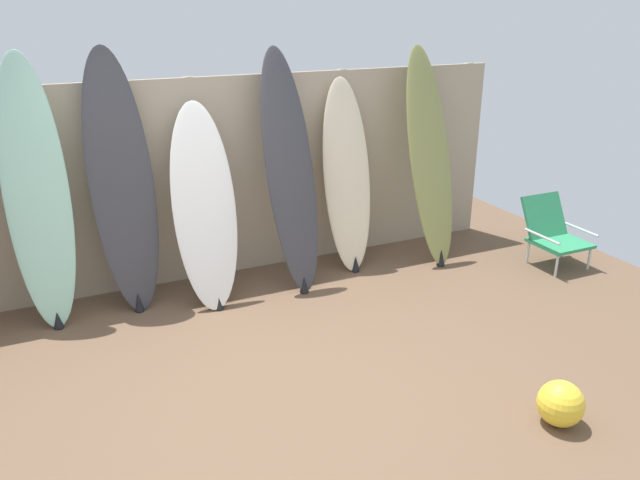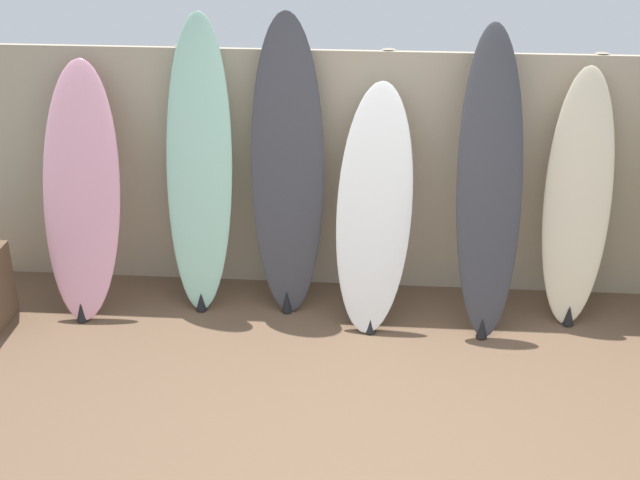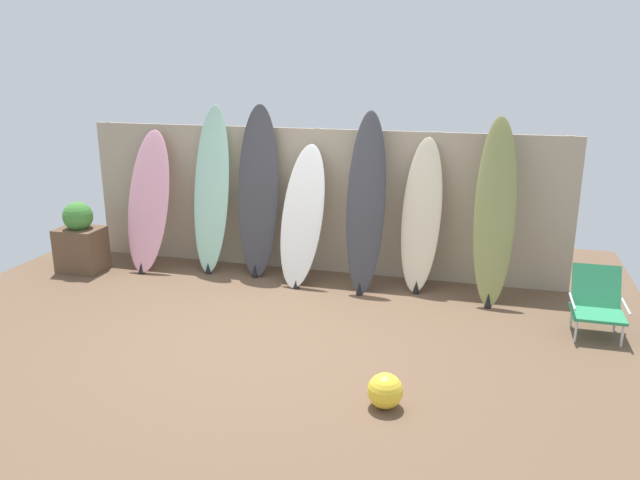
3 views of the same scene
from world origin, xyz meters
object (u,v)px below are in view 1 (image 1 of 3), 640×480
object	(u,v)px
surfboard_charcoal_2	(122,185)
beach_ball	(561,404)
surfboard_seafoam_1	(37,195)
surfboard_white_3	(204,207)
surfboard_charcoal_4	(290,172)
surfboard_cream_5	(347,177)
surfboard_olive_6	(430,158)
beach_chair	(553,231)

from	to	relation	value
surfboard_charcoal_2	beach_ball	size ratio (longest dim) A/B	7.47
surfboard_seafoam_1	surfboard_white_3	distance (m)	1.26
surfboard_charcoal_4	beach_ball	xyz separation A→B (m)	(0.68, -2.58, -0.88)
surfboard_cream_5	surfboard_olive_6	world-z (taller)	surfboard_olive_6
surfboard_white_3	surfboard_cream_5	distance (m)	1.40
surfboard_seafoam_1	beach_chair	bearing A→B (deg)	-10.30
surfboard_white_3	surfboard_olive_6	xyz separation A→B (m)	(2.20, -0.00, 0.19)
surfboard_seafoam_1	surfboard_cream_5	xyz separation A→B (m)	(2.62, -0.01, -0.16)
surfboard_charcoal_2	beach_ball	bearing A→B (deg)	-53.16
beach_ball	surfboard_charcoal_4	bearing A→B (deg)	104.67
surfboard_cream_5	surfboard_white_3	bearing A→B (deg)	-174.19
surfboard_olive_6	beach_ball	world-z (taller)	surfboard_olive_6
surfboard_white_3	beach_chair	bearing A→B (deg)	-11.55
surfboard_olive_6	beach_chair	xyz separation A→B (m)	(1.02, -0.65, -0.68)
surfboard_white_3	surfboard_charcoal_4	bearing A→B (deg)	-0.20
surfboard_cream_5	beach_chair	distance (m)	2.07
surfboard_charcoal_4	beach_ball	bearing A→B (deg)	-75.33
surfboard_white_3	beach_chair	size ratio (longest dim) A/B	2.59
surfboard_seafoam_1	surfboard_charcoal_2	size ratio (longest dim) A/B	0.99
beach_chair	beach_ball	world-z (taller)	beach_chair
surfboard_charcoal_2	surfboard_white_3	bearing A→B (deg)	-13.78
surfboard_white_3	surfboard_cream_5	size ratio (longest dim) A/B	0.93
surfboard_cream_5	surfboard_olive_6	bearing A→B (deg)	-10.17
surfboard_charcoal_2	surfboard_white_3	size ratio (longest dim) A/B	1.27
surfboard_charcoal_4	beach_ball	size ratio (longest dim) A/B	7.35
surfboard_seafoam_1	beach_chair	xyz separation A→B (m)	(4.45, -0.81, -0.70)
surfboard_charcoal_2	surfboard_olive_6	size ratio (longest dim) A/B	1.03
surfboard_seafoam_1	beach_ball	xyz separation A→B (m)	(2.67, -2.74, -0.89)
surfboard_charcoal_2	surfboard_charcoal_4	bearing A→B (deg)	-6.31
surfboard_white_3	beach_ball	bearing A→B (deg)	-60.87
surfboard_charcoal_2	surfboard_white_3	world-z (taller)	surfboard_charcoal_2
surfboard_olive_6	beach_chair	size ratio (longest dim) A/B	3.20
surfboard_charcoal_2	beach_chair	world-z (taller)	surfboard_charcoal_2
surfboard_olive_6	beach_ball	bearing A→B (deg)	-106.27
beach_chair	beach_ball	size ratio (longest dim) A/B	2.26
surfboard_olive_6	beach_chair	distance (m)	1.39
surfboard_seafoam_1	surfboard_charcoal_2	xyz separation A→B (m)	(0.62, -0.00, 0.00)
surfboard_cream_5	beach_chair	bearing A→B (deg)	-23.59
surfboard_olive_6	beach_ball	xyz separation A→B (m)	(-0.75, -2.58, -0.86)
surfboard_white_3	surfboard_cream_5	world-z (taller)	surfboard_cream_5
surfboard_olive_6	surfboard_white_3	bearing A→B (deg)	179.91
surfboard_seafoam_1	surfboard_charcoal_4	size ratio (longest dim) A/B	1.01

